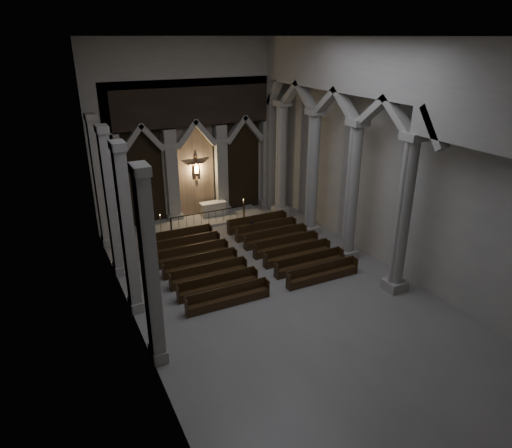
# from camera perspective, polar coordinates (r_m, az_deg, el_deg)

# --- Properties ---
(room) EXTENTS (24.00, 24.10, 12.00)m
(room) POSITION_cam_1_polar(r_m,az_deg,el_deg) (20.63, 2.89, 10.10)
(room) COLOR gray
(room) RESTS_ON ground
(sanctuary_wall) EXTENTS (14.00, 0.77, 12.00)m
(sanctuary_wall) POSITION_cam_1_polar(r_m,az_deg,el_deg) (31.21, -7.68, 12.34)
(sanctuary_wall) COLOR #A19E96
(sanctuary_wall) RESTS_ON ground
(right_arcade) EXTENTS (1.00, 24.00, 12.00)m
(right_arcade) POSITION_cam_1_polar(r_m,az_deg,el_deg) (24.71, 12.85, 12.18)
(right_arcade) COLOR #A19E96
(right_arcade) RESTS_ON ground
(left_pilasters) EXTENTS (0.60, 13.00, 8.03)m
(left_pilasters) POSITION_cam_1_polar(r_m,az_deg,el_deg) (22.81, -16.76, 0.67)
(left_pilasters) COLOR #A19E96
(left_pilasters) RESTS_ON ground
(sanctuary_step) EXTENTS (8.50, 2.60, 0.15)m
(sanctuary_step) POSITION_cam_1_polar(r_m,az_deg,el_deg) (32.16, -6.53, 0.54)
(sanctuary_step) COLOR #A19E96
(sanctuary_step) RESTS_ON ground
(altar) EXTENTS (1.84, 0.74, 0.94)m
(altar) POSITION_cam_1_polar(r_m,az_deg,el_deg) (32.66, -5.38, 1.97)
(altar) COLOR beige
(altar) RESTS_ON sanctuary_step
(altar_rail) EXTENTS (5.35, 0.09, 1.05)m
(altar_rail) POSITION_cam_1_polar(r_m,az_deg,el_deg) (31.06, -5.95, 0.99)
(altar_rail) COLOR black
(altar_rail) RESTS_ON ground
(candle_stand_left) EXTENTS (0.25, 0.25, 1.46)m
(candle_stand_left) POSITION_cam_1_polar(r_m,az_deg,el_deg) (30.11, -11.78, -0.71)
(candle_stand_left) COLOR #B38937
(candle_stand_left) RESTS_ON ground
(candle_stand_right) EXTENTS (0.27, 0.27, 1.60)m
(candle_stand_right) POSITION_cam_1_polar(r_m,az_deg,el_deg) (31.83, -1.55, 1.15)
(candle_stand_right) COLOR #B38937
(candle_stand_right) RESTS_ON ground
(pews) EXTENTS (9.63, 8.22, 0.94)m
(pews) POSITION_cam_1_polar(r_m,az_deg,el_deg) (26.26, -1.38, -4.00)
(pews) COLOR black
(pews) RESTS_ON ground
(worshipper) EXTENTS (0.45, 0.34, 1.13)m
(worshipper) POSITION_cam_1_polar(r_m,az_deg,el_deg) (29.26, -0.49, -0.56)
(worshipper) COLOR black
(worshipper) RESTS_ON ground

